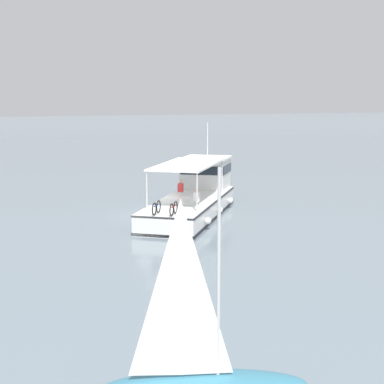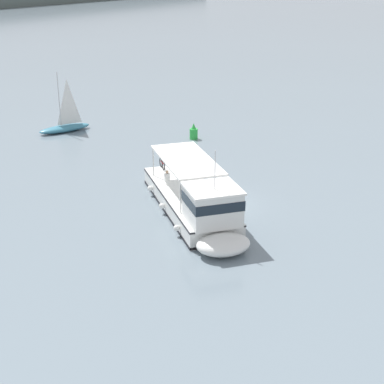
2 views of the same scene
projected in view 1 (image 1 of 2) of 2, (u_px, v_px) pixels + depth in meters
The scene contains 3 objects.
ground_plane at pixel (156, 215), 34.94m from camera, with size 400.00×400.00×0.00m, color slate.
ferry_main at pixel (196, 196), 35.71m from camera, with size 10.11×12.01×5.32m.
sailboat_outer_anchorage at pixel (203, 377), 13.48m from camera, with size 4.99×2.88×5.40m.
Camera 1 is at (11.25, 32.45, 6.88)m, focal length 54.98 mm.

